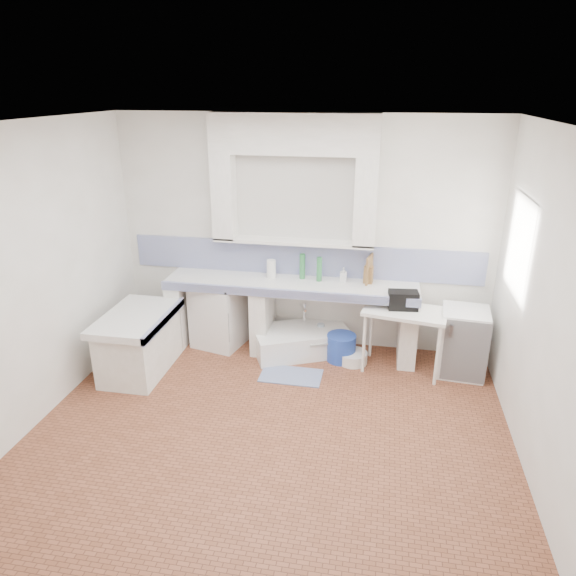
% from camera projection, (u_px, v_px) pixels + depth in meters
% --- Properties ---
extents(floor, '(4.50, 4.50, 0.00)m').
position_uv_depth(floor, '(269.00, 434.00, 4.91)').
color(floor, brown).
rests_on(floor, ground).
extents(ceiling, '(4.50, 4.50, 0.00)m').
position_uv_depth(ceiling, '(264.00, 124.00, 3.89)').
color(ceiling, white).
rests_on(ceiling, ground).
extents(wall_back, '(4.50, 0.00, 4.50)m').
position_uv_depth(wall_back, '(303.00, 235.00, 6.23)').
color(wall_back, white).
rests_on(wall_back, ground).
extents(wall_front, '(4.50, 0.00, 4.50)m').
position_uv_depth(wall_front, '(177.00, 448.00, 2.57)').
color(wall_front, white).
rests_on(wall_front, ground).
extents(wall_left, '(0.00, 4.50, 4.50)m').
position_uv_depth(wall_left, '(28.00, 280.00, 4.78)').
color(wall_left, white).
rests_on(wall_left, ground).
extents(wall_right, '(0.00, 4.50, 4.50)m').
position_uv_depth(wall_right, '(550.00, 317.00, 4.02)').
color(wall_right, white).
rests_on(wall_right, ground).
extents(alcove_mass, '(1.90, 0.25, 0.45)m').
position_uv_depth(alcove_mass, '(294.00, 134.00, 5.71)').
color(alcove_mass, white).
rests_on(alcove_mass, ground).
extents(window_frame, '(0.35, 0.86, 1.06)m').
position_uv_depth(window_frame, '(539.00, 249.00, 5.01)').
color(window_frame, '#341E10').
rests_on(window_frame, ground).
extents(lace_valance, '(0.01, 0.84, 0.24)m').
position_uv_depth(lace_valance, '(530.00, 210.00, 4.90)').
color(lace_valance, white).
rests_on(lace_valance, ground).
extents(counter_slab, '(3.00, 0.60, 0.08)m').
position_uv_depth(counter_slab, '(290.00, 285.00, 6.17)').
color(counter_slab, white).
rests_on(counter_slab, ground).
extents(counter_lip, '(3.00, 0.04, 0.10)m').
position_uv_depth(counter_lip, '(286.00, 294.00, 5.91)').
color(counter_lip, navy).
rests_on(counter_lip, ground).
extents(counter_pier_left, '(0.20, 0.55, 0.82)m').
position_uv_depth(counter_pier_left, '(182.00, 311.00, 6.57)').
color(counter_pier_left, white).
rests_on(counter_pier_left, ground).
extents(counter_pier_mid, '(0.20, 0.55, 0.82)m').
position_uv_depth(counter_pier_mid, '(262.00, 318.00, 6.39)').
color(counter_pier_mid, white).
rests_on(counter_pier_mid, ground).
extents(counter_pier_right, '(0.20, 0.55, 0.82)m').
position_uv_depth(counter_pier_right, '(408.00, 329.00, 6.09)').
color(counter_pier_right, white).
rests_on(counter_pier_right, ground).
extents(peninsula_top, '(0.70, 1.10, 0.08)m').
position_uv_depth(peninsula_top, '(136.00, 318.00, 5.78)').
color(peninsula_top, white).
rests_on(peninsula_top, ground).
extents(peninsula_base, '(0.60, 1.00, 0.62)m').
position_uv_depth(peninsula_base, '(139.00, 346.00, 5.91)').
color(peninsula_base, white).
rests_on(peninsula_base, ground).
extents(peninsula_lip, '(0.04, 1.10, 0.10)m').
position_uv_depth(peninsula_lip, '(164.00, 320.00, 5.72)').
color(peninsula_lip, navy).
rests_on(peninsula_lip, ground).
extents(backsplash, '(4.27, 0.03, 0.40)m').
position_uv_depth(backsplash, '(303.00, 259.00, 6.33)').
color(backsplash, navy).
rests_on(backsplash, ground).
extents(stove, '(0.68, 0.67, 0.80)m').
position_uv_depth(stove, '(219.00, 314.00, 6.51)').
color(stove, white).
rests_on(stove, ground).
extents(sink, '(1.29, 1.03, 0.27)m').
position_uv_depth(sink, '(301.00, 341.00, 6.39)').
color(sink, white).
rests_on(sink, ground).
extents(side_table, '(0.97, 0.65, 0.04)m').
position_uv_depth(side_table, '(403.00, 340.00, 5.90)').
color(side_table, white).
rests_on(side_table, ground).
extents(fridge, '(0.54, 0.54, 0.77)m').
position_uv_depth(fridge, '(463.00, 342.00, 5.84)').
color(fridge, white).
rests_on(fridge, ground).
extents(bucket_red, '(0.37, 0.37, 0.30)m').
position_uv_depth(bucket_red, '(291.00, 343.00, 6.31)').
color(bucket_red, '#C5040A').
rests_on(bucket_red, ground).
extents(bucket_orange, '(0.35, 0.35, 0.30)m').
position_uv_depth(bucket_orange, '(310.00, 343.00, 6.34)').
color(bucket_orange, '#E5442E').
rests_on(bucket_orange, ground).
extents(bucket_blue, '(0.46, 0.46, 0.32)m').
position_uv_depth(bucket_blue, '(341.00, 347.00, 6.19)').
color(bucket_blue, '#2243AD').
rests_on(bucket_blue, ground).
extents(basin_white, '(0.43, 0.43, 0.13)m').
position_uv_depth(basin_white, '(353.00, 357.00, 6.16)').
color(basin_white, white).
rests_on(basin_white, ground).
extents(water_bottle_a, '(0.09, 0.09, 0.30)m').
position_uv_depth(water_bottle_a, '(297.00, 334.00, 6.55)').
color(water_bottle_a, silver).
rests_on(water_bottle_a, ground).
extents(water_bottle_b, '(0.09, 0.09, 0.33)m').
position_uv_depth(water_bottle_b, '(321.00, 336.00, 6.46)').
color(water_bottle_b, silver).
rests_on(water_bottle_b, ground).
extents(black_bag, '(0.34, 0.22, 0.20)m').
position_uv_depth(black_bag, '(403.00, 300.00, 5.76)').
color(black_bag, black).
rests_on(black_bag, side_table).
extents(green_bottle_a, '(0.08, 0.08, 0.31)m').
position_uv_depth(green_bottle_a, '(302.00, 266.00, 6.22)').
color(green_bottle_a, '#2D7C40').
rests_on(green_bottle_a, counter_slab).
extents(green_bottle_b, '(0.07, 0.07, 0.29)m').
position_uv_depth(green_bottle_b, '(319.00, 269.00, 6.14)').
color(green_bottle_b, '#2D7C40').
rests_on(green_bottle_b, counter_slab).
extents(knife_block, '(0.11, 0.10, 0.21)m').
position_uv_depth(knife_block, '(368.00, 275.00, 6.09)').
color(knife_block, olive).
rests_on(knife_block, counter_slab).
extents(cutting_board, '(0.08, 0.24, 0.33)m').
position_uv_depth(cutting_board, '(369.00, 269.00, 6.08)').
color(cutting_board, olive).
rests_on(cutting_board, counter_slab).
extents(paper_towel, '(0.11, 0.11, 0.22)m').
position_uv_depth(paper_towel, '(271.00, 269.00, 6.27)').
color(paper_towel, white).
rests_on(paper_towel, counter_slab).
extents(soap_bottle, '(0.08, 0.08, 0.17)m').
position_uv_depth(soap_bottle, '(343.00, 275.00, 6.14)').
color(soap_bottle, white).
rests_on(soap_bottle, counter_slab).
extents(rug, '(0.69, 0.40, 0.01)m').
position_uv_depth(rug, '(291.00, 376.00, 5.89)').
color(rug, '#39529A').
rests_on(rug, ground).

